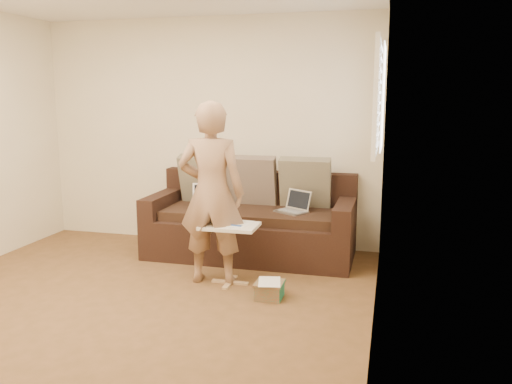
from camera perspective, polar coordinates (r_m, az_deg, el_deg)
floor at (r=4.48m, az=-14.90°, el=-12.58°), size 4.50×4.50×0.00m
wall_back at (r=6.20m, az=-5.24°, el=6.44°), size 4.00×0.00×4.00m
wall_right at (r=3.60m, az=13.07°, el=3.40°), size 0.00×4.50×4.50m
window_blinds at (r=5.08m, az=13.16°, el=9.88°), size 0.12×0.88×1.08m
sofa at (r=5.69m, az=-0.60°, el=-2.79°), size 2.20×0.95×0.85m
pillow_left at (r=6.00m, az=-5.60°, el=1.41°), size 0.55×0.29×0.57m
pillow_mid at (r=5.86m, az=-0.48°, el=1.23°), size 0.55×0.27×0.57m
pillow_right at (r=5.74m, az=5.34°, el=1.00°), size 0.55×0.28×0.57m
laptop_silver at (r=5.52m, az=3.80°, el=-2.21°), size 0.39×0.36×0.21m
laptop_white at (r=5.73m, az=-5.20°, el=-1.77°), size 0.42×0.35×0.26m
person at (r=4.83m, az=-4.82°, el=-0.13°), size 0.66×0.48×1.69m
side_table at (r=4.90m, az=-2.84°, el=-6.72°), size 0.51×0.36×0.56m
drinking_glass at (r=4.93m, az=-3.97°, el=-2.51°), size 0.07×0.07×0.12m
scissors at (r=4.76m, az=-2.54°, el=-3.62°), size 0.19×0.12×0.02m
paper_on_table at (r=4.84m, az=-2.00°, el=-3.44°), size 0.25×0.33×0.00m
striped_box at (r=4.61m, az=1.46°, el=-10.53°), size 0.24×0.24×0.15m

